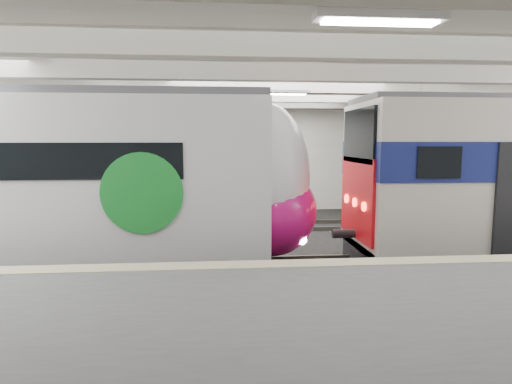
{
  "coord_description": "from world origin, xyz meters",
  "views": [
    {
      "loc": [
        -1.93,
        -11.21,
        3.47
      ],
      "look_at": [
        -0.91,
        1.0,
        2.0
      ],
      "focal_mm": 30.0,
      "sensor_mm": 36.0,
      "label": 1
    }
  ],
  "objects": [
    {
      "name": "station_hall",
      "position": [
        0.0,
        -1.74,
        3.24
      ],
      "size": [
        36.0,
        24.0,
        5.75
      ],
      "color": "black",
      "rests_on": "ground"
    },
    {
      "name": "far_train",
      "position": [
        -8.0,
        5.5,
        2.17
      ],
      "size": [
        13.03,
        2.77,
        4.19
      ],
      "rotation": [
        0.0,
        0.0,
        -0.01
      ],
      "color": "silver",
      "rests_on": "ground"
    },
    {
      "name": "modern_emu",
      "position": [
        -6.11,
        -0.0,
        2.31
      ],
      "size": [
        14.71,
        3.04,
        4.7
      ],
      "color": "silver",
      "rests_on": "ground"
    }
  ]
}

